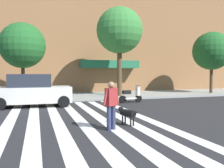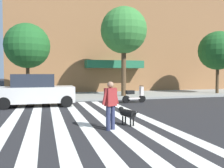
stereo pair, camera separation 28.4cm
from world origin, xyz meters
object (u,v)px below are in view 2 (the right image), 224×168
(parked_car_behind_first, at_px, (36,91))
(street_tree_middle, at_px, (124,31))
(street_tree_nearest, at_px, (27,46))
(pedestrian_dog_walker, at_px, (110,103))
(street_tree_further, at_px, (218,51))
(dog_on_leash, at_px, (127,113))
(parked_scooter, at_px, (134,95))

(parked_car_behind_first, relative_size, street_tree_middle, 0.62)
(street_tree_nearest, xyz_separation_m, pedestrian_dog_walker, (3.25, -9.75, -2.88))
(street_tree_further, xyz_separation_m, dog_on_leash, (-11.79, -9.22, -3.45))
(parked_car_behind_first, distance_m, dog_on_leash, 6.99)
(street_tree_nearest, xyz_separation_m, street_tree_further, (15.82, 0.01, 0.09))
(street_tree_nearest, relative_size, street_tree_middle, 0.76)
(street_tree_nearest, bearing_deg, street_tree_further, 0.03)
(parked_car_behind_first, distance_m, parked_scooter, 6.08)
(street_tree_further, bearing_deg, street_tree_nearest, -179.97)
(street_tree_nearest, height_order, street_tree_middle, street_tree_middle)
(parked_scooter, height_order, dog_on_leash, parked_scooter)
(street_tree_further, relative_size, dog_on_leash, 5.67)
(dog_on_leash, bearing_deg, pedestrian_dog_walker, -145.53)
(parked_car_behind_first, distance_m, street_tree_middle, 8.37)
(street_tree_nearest, bearing_deg, parked_scooter, -25.27)
(parked_scooter, bearing_deg, street_tree_nearest, 154.73)
(pedestrian_dog_walker, bearing_deg, parked_car_behind_first, 111.49)
(parked_scooter, height_order, street_tree_further, street_tree_further)
(street_tree_middle, relative_size, dog_on_leash, 7.17)
(pedestrian_dog_walker, bearing_deg, street_tree_nearest, 108.45)
(street_tree_nearest, height_order, street_tree_further, street_tree_further)
(street_tree_further, relative_size, pedestrian_dog_walker, 3.32)
(parked_car_behind_first, xyz_separation_m, street_tree_nearest, (-0.64, 3.12, 2.90))
(parked_car_behind_first, bearing_deg, street_tree_nearest, 101.62)
(street_tree_further, bearing_deg, parked_car_behind_first, -168.37)
(parked_car_behind_first, relative_size, dog_on_leash, 4.41)
(parked_scooter, relative_size, dog_on_leash, 1.70)
(parked_car_behind_first, xyz_separation_m, street_tree_further, (15.18, 3.13, 3.00))
(dog_on_leash, bearing_deg, street_tree_further, 38.03)
(parked_car_behind_first, xyz_separation_m, dog_on_leash, (3.39, -6.09, -0.45))
(street_tree_middle, bearing_deg, parked_scooter, -96.63)
(parked_car_behind_first, height_order, street_tree_middle, street_tree_middle)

